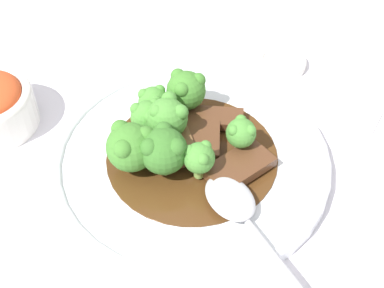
{
  "coord_description": "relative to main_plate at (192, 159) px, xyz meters",
  "views": [
    {
      "loc": [
        -0.31,
        -0.25,
        0.46
      ],
      "look_at": [
        0.0,
        0.0,
        0.03
      ],
      "focal_mm": 50.0,
      "sensor_mm": 36.0,
      "label": 1
    }
  ],
  "objects": [
    {
      "name": "broccoli_floret_7",
      "position": [
        0.0,
        0.04,
        0.04
      ],
      "size": [
        0.05,
        0.05,
        0.06
      ],
      "color": "#8EB756",
      "rests_on": "main_plate"
    },
    {
      "name": "beef_strip_2",
      "position": [
        -0.01,
        0.01,
        0.02
      ],
      "size": [
        0.06,
        0.06,
        0.02
      ],
      "color": "brown",
      "rests_on": "main_plate"
    },
    {
      "name": "beef_strip_0",
      "position": [
        0.02,
        0.0,
        0.02
      ],
      "size": [
        0.07,
        0.06,
        0.01
      ],
      "color": "#56331E",
      "rests_on": "main_plate"
    },
    {
      "name": "paper_napkin",
      "position": [
        0.23,
        -0.08,
        -0.01
      ],
      "size": [
        0.13,
        0.12,
        0.01
      ],
      "color": "silver",
      "rests_on": "ground_plane"
    },
    {
      "name": "broccoli_floret_5",
      "position": [
        0.05,
        0.05,
        0.04
      ],
      "size": [
        0.05,
        0.05,
        0.06
      ],
      "color": "#8EB756",
      "rests_on": "main_plate"
    },
    {
      "name": "broccoli_floret_6",
      "position": [
        0.02,
        0.07,
        0.03
      ],
      "size": [
        0.04,
        0.04,
        0.04
      ],
      "color": "#8EB756",
      "rests_on": "main_plate"
    },
    {
      "name": "broccoli_floret_4",
      "position": [
        -0.04,
        0.01,
        0.04
      ],
      "size": [
        0.05,
        0.05,
        0.06
      ],
      "color": "#8EB756",
      "rests_on": "main_plate"
    },
    {
      "name": "beef_strip_1",
      "position": [
        0.01,
        -0.05,
        0.01
      ],
      "size": [
        0.08,
        0.05,
        0.01
      ],
      "color": "#56331E",
      "rests_on": "main_plate"
    },
    {
      "name": "broccoli_floret_2",
      "position": [
        -0.05,
        0.04,
        0.04
      ],
      "size": [
        0.05,
        0.05,
        0.06
      ],
      "color": "#7FA84C",
      "rests_on": "main_plate"
    },
    {
      "name": "main_plate",
      "position": [
        0.0,
        0.0,
        0.0
      ],
      "size": [
        0.31,
        0.31,
        0.02
      ],
      "color": "white",
      "rests_on": "ground_plane"
    },
    {
      "name": "sauce_dish",
      "position": [
        0.22,
        0.02,
        -0.0
      ],
      "size": [
        0.06,
        0.06,
        0.01
      ],
      "color": "white",
      "rests_on": "ground_plane"
    },
    {
      "name": "broccoli_floret_0",
      "position": [
        -0.01,
        0.06,
        0.03
      ],
      "size": [
        0.04,
        0.04,
        0.04
      ],
      "color": "#8EB756",
      "rests_on": "main_plate"
    },
    {
      "name": "ground_plane",
      "position": [
        0.0,
        0.0,
        -0.01
      ],
      "size": [
        4.0,
        4.0,
        0.0
      ],
      "primitive_type": "plane",
      "color": "silver"
    },
    {
      "name": "beef_strip_3",
      "position": [
        0.05,
        0.01,
        0.01
      ],
      "size": [
        0.06,
        0.08,
        0.01
      ],
      "color": "#56331E",
      "rests_on": "main_plate"
    },
    {
      "name": "broccoli_floret_1",
      "position": [
        0.04,
        -0.04,
        0.04
      ],
      "size": [
        0.03,
        0.03,
        0.04
      ],
      "color": "#8EB756",
      "rests_on": "main_plate"
    },
    {
      "name": "serving_spoon",
      "position": [
        -0.03,
        -0.09,
        0.02
      ],
      "size": [
        0.11,
        0.23,
        0.01
      ],
      "color": "#B7B7BC",
      "rests_on": "main_plate"
    },
    {
      "name": "broccoli_floret_3",
      "position": [
        -0.02,
        -0.03,
        0.04
      ],
      "size": [
        0.03,
        0.03,
        0.04
      ],
      "color": "#7FA84C",
      "rests_on": "main_plate"
    }
  ]
}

